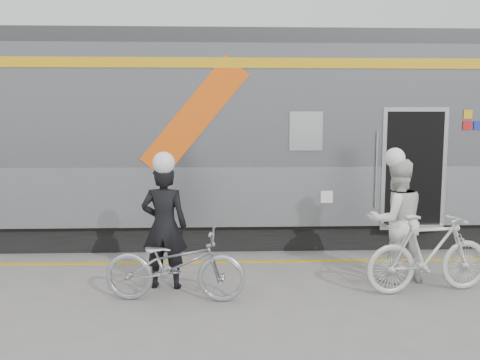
{
  "coord_description": "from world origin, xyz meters",
  "views": [
    {
      "loc": [
        0.15,
        -6.41,
        2.47
      ],
      "look_at": [
        0.46,
        1.6,
        1.5
      ],
      "focal_mm": 38.0,
      "sensor_mm": 36.0,
      "label": 1
    }
  ],
  "objects_px": {
    "woman": "(396,220)",
    "bicycle_right": "(429,253)",
    "bicycle_left": "(175,264)",
    "man": "(164,226)"
  },
  "relations": [
    {
      "from": "man",
      "to": "woman",
      "type": "height_order",
      "value": "woman"
    },
    {
      "from": "bicycle_right",
      "to": "bicycle_left",
      "type": "bearing_deg",
      "value": 84.14
    },
    {
      "from": "woman",
      "to": "bicycle_right",
      "type": "xyz_separation_m",
      "value": [
        0.3,
        -0.55,
        -0.37
      ]
    },
    {
      "from": "woman",
      "to": "bicycle_right",
      "type": "distance_m",
      "value": 0.73
    },
    {
      "from": "bicycle_right",
      "to": "man",
      "type": "bearing_deg",
      "value": 75.65
    },
    {
      "from": "man",
      "to": "bicycle_left",
      "type": "distance_m",
      "value": 0.72
    },
    {
      "from": "woman",
      "to": "bicycle_right",
      "type": "height_order",
      "value": "woman"
    },
    {
      "from": "bicycle_left",
      "to": "man",
      "type": "bearing_deg",
      "value": 25.44
    },
    {
      "from": "bicycle_left",
      "to": "bicycle_right",
      "type": "relative_size",
      "value": 1.02
    },
    {
      "from": "man",
      "to": "bicycle_right",
      "type": "xyz_separation_m",
      "value": [
        3.78,
        -0.36,
        -0.35
      ]
    }
  ]
}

